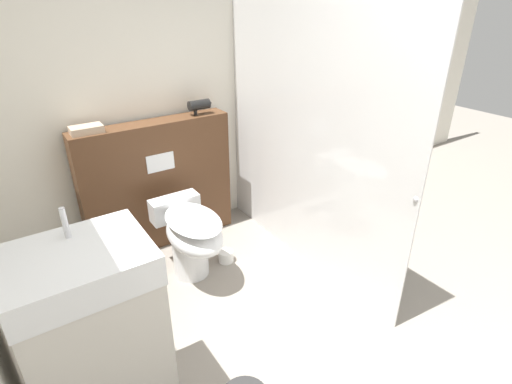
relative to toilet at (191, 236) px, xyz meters
The scene contains 8 objects.
wall_back 1.25m from the toilet, 61.54° to the left, with size 8.00×0.06×2.50m.
partition_panel 0.62m from the toilet, 89.07° to the left, with size 1.23×0.21×1.05m.
shower_glass 1.06m from the toilet, 16.11° to the right, with size 0.04×1.93×1.92m.
toilet is the anchor object (origin of this frame).
sink_vanity 1.18m from the toilet, 135.98° to the right, with size 0.57×0.46×1.16m.
hair_drier 1.06m from the toilet, 53.89° to the left, with size 0.20×0.08×0.12m.
folded_towel 1.04m from the toilet, 128.15° to the left, with size 0.22×0.13×0.05m.
spare_toilet_roll 0.42m from the toilet, ahead, with size 0.12×0.12×0.09m.
Camera 1 is at (-1.38, -0.64, 1.93)m, focal length 28.00 mm.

